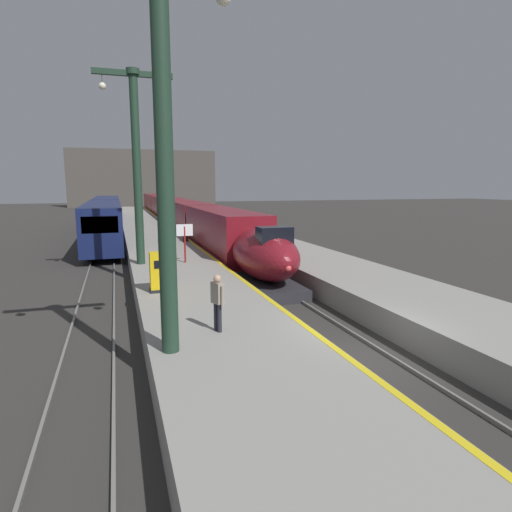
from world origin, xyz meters
TOP-DOWN VIEW (x-y plane):
  - ground_plane at (0.00, 0.00)m, footprint 260.00×260.00m
  - platform_left at (-4.05, 24.75)m, footprint 4.80×110.00m
  - platform_right at (4.05, 24.75)m, footprint 4.80×110.00m
  - platform_left_safety_stripe at (-1.77, 24.75)m, footprint 0.20×107.80m
  - rail_main_left at (-0.75, 27.50)m, footprint 0.08×110.00m
  - rail_main_right at (0.75, 27.50)m, footprint 0.08×110.00m
  - rail_secondary_left at (-8.85, 27.50)m, footprint 0.08×110.00m
  - rail_secondary_right at (-7.35, 27.50)m, footprint 0.08×110.00m
  - highspeed_train_main at (0.00, 43.10)m, footprint 2.92×75.21m
  - regional_train_adjacent at (-8.10, 36.86)m, footprint 2.85×36.60m
  - station_column_near at (-5.90, -0.13)m, footprint 4.00×0.68m
  - station_column_mid at (-5.90, 13.06)m, footprint 4.00×0.68m
  - passenger_near_edge at (-3.38, 21.68)m, footprint 0.49×0.39m
  - passenger_mid_platform at (-4.80, 9.08)m, footprint 0.53×0.36m
  - passenger_far_waiting at (-4.40, 0.98)m, footprint 0.35×0.53m
  - rolling_suitcase at (-2.13, 21.85)m, footprint 0.40×0.22m
  - ticket_machine_yellow at (-5.55, 6.42)m, footprint 0.76×0.62m
  - departure_info_board at (-3.54, 12.75)m, footprint 0.90×0.10m
  - terminus_back_wall at (0.00, 102.00)m, footprint 36.00×2.00m

SIDE VIEW (x-z plane):
  - ground_plane at x=0.00m, z-range 0.00..0.00m
  - rail_main_left at x=-0.75m, z-range 0.00..0.12m
  - rail_main_right at x=0.75m, z-range 0.00..0.12m
  - rail_secondary_left at x=-8.85m, z-range 0.00..0.12m
  - rail_secondary_right at x=-7.35m, z-range 0.00..0.12m
  - platform_left at x=-4.05m, z-range 0.00..1.05m
  - platform_right at x=4.05m, z-range 0.00..1.05m
  - platform_left_safety_stripe at x=-1.77m, z-range 1.05..1.06m
  - rolling_suitcase at x=-2.13m, z-range 0.86..1.85m
  - ticket_machine_yellow at x=-5.55m, z-range 0.99..2.59m
  - highspeed_train_main at x=0.00m, z-range 0.17..3.77m
  - passenger_near_edge at x=-3.38m, z-range 1.19..2.88m
  - passenger_mid_platform at x=-4.80m, z-range 1.19..2.88m
  - passenger_far_waiting at x=-4.40m, z-range 1.19..2.88m
  - regional_train_adjacent at x=-8.10m, z-range 0.23..4.03m
  - departure_info_board at x=-3.54m, z-range 1.50..3.62m
  - station_column_near at x=-5.90m, z-range 1.99..11.55m
  - terminus_back_wall at x=0.00m, z-range 0.00..14.00m
  - station_column_mid at x=-5.90m, z-range 2.01..12.09m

